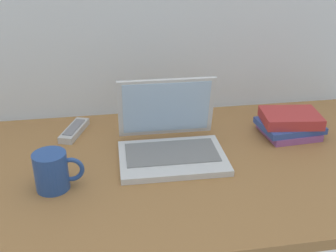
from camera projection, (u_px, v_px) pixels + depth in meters
desk at (163, 168)px, 1.18m from camera, size 1.60×0.76×0.03m
laptop at (170, 140)px, 1.21m from camera, size 0.31×0.27×0.21m
coffee_mug at (53, 171)px, 1.04m from camera, size 0.13×0.09×0.10m
remote_control_near at (74, 130)px, 1.35m from camera, size 0.10×0.17×0.02m
book_stack at (290, 124)px, 1.33m from camera, size 0.20×0.16×0.08m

